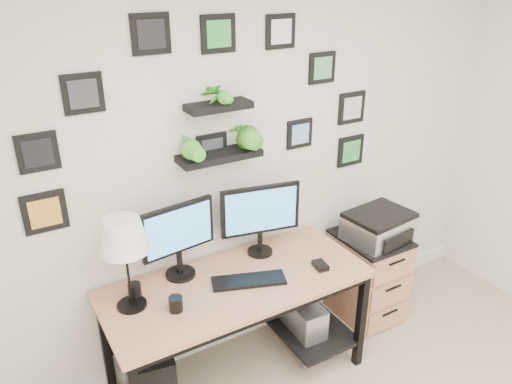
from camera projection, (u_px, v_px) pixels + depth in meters
room at (257, 322)px, 3.71m from camera, size 4.00×4.00×4.00m
desk at (239, 293)px, 3.07m from camera, size 1.60×0.70×0.75m
monitor_left at (178, 236)px, 2.91m from camera, size 0.47×0.20×0.48m
monitor_right at (260, 214)px, 3.15m from camera, size 0.51×0.20×0.48m
keyboard at (249, 281)px, 2.96m from camera, size 0.46×0.28×0.02m
mouse at (320, 265)px, 3.10m from camera, size 0.09×0.12×0.03m
table_lamp at (123, 237)px, 2.58m from camera, size 0.27×0.27×0.54m
mug at (176, 304)px, 2.71m from camera, size 0.08×0.08×0.09m
pen_cup at (135, 291)px, 2.81m from camera, size 0.07×0.07×0.10m
pc_tower_black at (153, 372)px, 3.00m from camera, size 0.29×0.50×0.48m
pc_tower_grey at (301, 324)px, 3.45m from camera, size 0.20×0.42×0.41m
file_cabinet at (367, 276)px, 3.76m from camera, size 0.43×0.53×0.67m
printer at (379, 226)px, 3.55m from camera, size 0.48×0.41×0.20m
wall_decor at (223, 119)px, 2.87m from camera, size 2.28×0.18×1.11m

